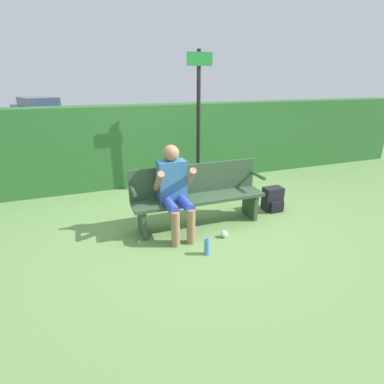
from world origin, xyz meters
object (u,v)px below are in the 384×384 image
at_px(signpost, 199,115).
at_px(parked_car, 39,110).
at_px(water_bottle, 207,247).
at_px(backpack, 273,199).
at_px(person_seated, 174,187).
at_px(park_bench, 198,194).

xyz_separation_m(signpost, parked_car, (-3.79, 11.71, -0.82)).
height_order(signpost, parked_car, signpost).
height_order(water_bottle, parked_car, parked_car).
height_order(backpack, water_bottle, backpack).
relative_size(backpack, parked_car, 0.08).
bearing_deg(parked_car, person_seated, 171.18).
bearing_deg(park_bench, signpost, 68.53).
relative_size(park_bench, parked_car, 0.41).
height_order(park_bench, parked_car, parked_car).
bearing_deg(person_seated, signpost, 58.13).
height_order(backpack, parked_car, parked_car).
distance_m(person_seated, parked_car, 13.50).
distance_m(backpack, signpost, 1.96).
xyz_separation_m(person_seated, parked_car, (-2.87, 13.19, -0.08)).
distance_m(backpack, water_bottle, 1.74).
height_order(park_bench, person_seated, person_seated).
height_order(park_bench, water_bottle, park_bench).
height_order(person_seated, signpost, signpost).
bearing_deg(parked_car, backpack, 178.26).
bearing_deg(signpost, water_bottle, -108.55).
relative_size(park_bench, person_seated, 1.59).
relative_size(water_bottle, signpost, 0.09).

